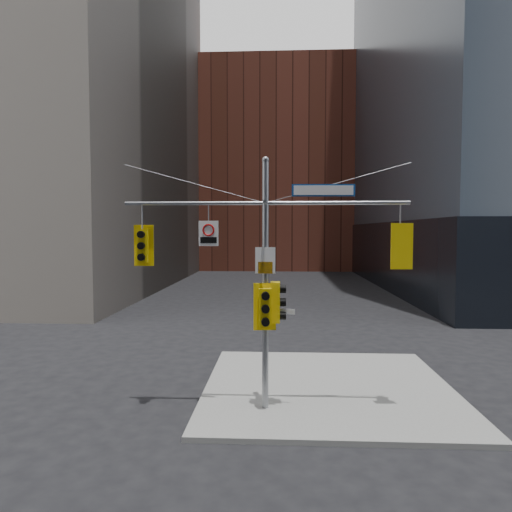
# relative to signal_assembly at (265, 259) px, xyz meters

# --- Properties ---
(ground) EXTENTS (160.00, 160.00, 0.00)m
(ground) POSITION_rel_signal_assembly_xyz_m (0.00, -1.99, -4.42)
(ground) COLOR black
(ground) RESTS_ON ground
(sidewalk_corner) EXTENTS (8.00, 8.00, 0.15)m
(sidewalk_corner) POSITION_rel_signal_assembly_xyz_m (2.00, 2.01, -4.34)
(sidewalk_corner) COLOR gray
(sidewalk_corner) RESTS_ON ground
(brick_midrise) EXTENTS (26.00, 20.00, 28.00)m
(brick_midrise) POSITION_rel_signal_assembly_xyz_m (0.00, 56.01, 9.58)
(brick_midrise) COLOR brown
(brick_midrise) RESTS_ON ground
(signal_assembly) EXTENTS (8.00, 0.80, 7.30)m
(signal_assembly) POSITION_rel_signal_assembly_xyz_m (0.00, 0.00, 0.00)
(signal_assembly) COLOR gray
(signal_assembly) RESTS_ON ground
(traffic_light_west_arm) EXTENTS (0.57, 0.46, 1.19)m
(traffic_light_west_arm) POSITION_rel_signal_assembly_xyz_m (-3.52, 0.01, 0.38)
(traffic_light_west_arm) COLOR yellow
(traffic_light_west_arm) RESTS_ON ground
(traffic_light_east_arm) EXTENTS (0.61, 0.49, 1.27)m
(traffic_light_east_arm) POSITION_rel_signal_assembly_xyz_m (3.74, 0.00, 0.38)
(traffic_light_east_arm) COLOR yellow
(traffic_light_east_arm) RESTS_ON ground
(traffic_light_pole_side) EXTENTS (0.44, 0.37, 1.15)m
(traffic_light_pole_side) POSITION_rel_signal_assembly_xyz_m (0.33, 0.01, -1.22)
(traffic_light_pole_side) COLOR yellow
(traffic_light_pole_side) RESTS_ON ground
(traffic_light_pole_front) EXTENTS (0.64, 0.53, 1.34)m
(traffic_light_pole_front) POSITION_rel_signal_assembly_xyz_m (-0.00, -0.27, -1.33)
(traffic_light_pole_front) COLOR yellow
(traffic_light_pole_front) RESTS_ON ground
(street_sign_blade) EXTENTS (1.76, 0.11, 0.34)m
(street_sign_blade) POSITION_rel_signal_assembly_xyz_m (1.61, 0.00, 1.93)
(street_sign_blade) COLOR navy
(street_sign_blade) RESTS_ON ground
(regulatory_sign_arm) EXTENTS (0.57, 0.11, 0.71)m
(regulatory_sign_arm) POSITION_rel_signal_assembly_xyz_m (-1.61, -0.02, 0.76)
(regulatory_sign_arm) COLOR silver
(regulatory_sign_arm) RESTS_ON ground
(regulatory_sign_pole) EXTENTS (0.56, 0.07, 0.74)m
(regulatory_sign_pole) POSITION_rel_signal_assembly_xyz_m (0.00, -0.11, -0.04)
(regulatory_sign_pole) COLOR silver
(regulatory_sign_pole) RESTS_ON ground
(street_blade_ew) EXTENTS (0.78, 0.13, 0.16)m
(street_blade_ew) POSITION_rel_signal_assembly_xyz_m (0.45, 0.01, -1.48)
(street_blade_ew) COLOR silver
(street_blade_ew) RESTS_ON ground
(street_blade_ns) EXTENTS (0.12, 0.69, 0.14)m
(street_blade_ns) POSITION_rel_signal_assembly_xyz_m (0.00, 0.46, -1.67)
(street_blade_ns) COLOR #145926
(street_blade_ns) RESTS_ON ground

